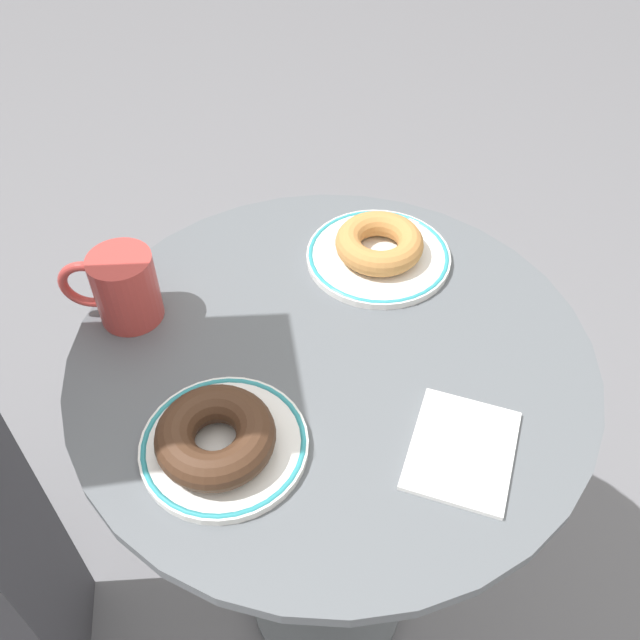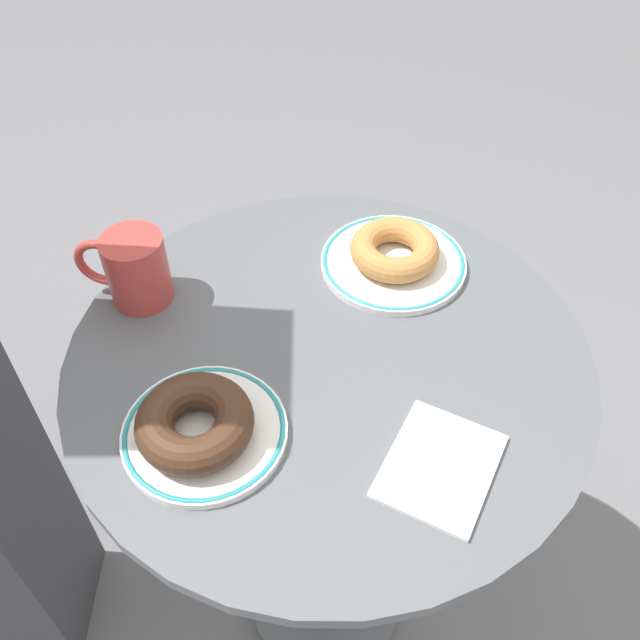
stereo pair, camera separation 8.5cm
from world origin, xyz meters
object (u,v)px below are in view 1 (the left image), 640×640
Objects in this scene: plate_right at (378,256)px; coffee_mug at (122,288)px; plate_left at (224,445)px; donut_old_fashioned at (379,243)px; cafe_table at (330,448)px; donut_chocolate at (215,436)px; paper_napkin at (462,450)px.

plate_right is 1.76× the size of coffee_mug.
donut_old_fashioned is at bearing 0.70° from plate_left.
coffee_mug is at bearing 107.84° from cafe_table.
coffee_mug reaches higher than plate_right.
plate_left is 0.25m from coffee_mug.
coffee_mug is at bearing 139.81° from plate_right.
donut_old_fashioned is 1.06× the size of coffee_mug.
donut_chocolate reaches higher than donut_old_fashioned.
plate_left reaches higher than paper_napkin.
coffee_mug reaches higher than cafe_table.
cafe_table is 6.29× the size of donut_old_fashioned.
plate_right is 0.32m from paper_napkin.
paper_napkin is at bearing -104.44° from cafe_table.
plate_left is 0.36m from plate_right.
donut_old_fashioned reaches higher than plate_left.
donut_chocolate is (-0.01, 0.00, 0.03)m from plate_left.
donut_chocolate is at bearing 122.18° from paper_napkin.
plate_left is at bearing 171.06° from cafe_table.
plate_left is at bearing -7.70° from donut_chocolate.
donut_chocolate is 0.94× the size of paper_napkin.
coffee_mug is (0.11, 0.23, 0.02)m from donut_chocolate.
donut_old_fashioned is 0.32m from paper_napkin.
donut_chocolate is at bearing 172.30° from plate_left.
plate_right is at bearing 0.70° from plate_left.
cafe_table is 5.61× the size of paper_napkin.
coffee_mug is at bearing 66.45° from plate_left.
plate_right reaches higher than paper_napkin.
paper_napkin is (0.13, -0.22, -0.00)m from plate_left.
donut_chocolate is at bearing -179.51° from plate_right.
donut_old_fashioned reaches higher than paper_napkin.
coffee_mug is at bearing 94.12° from paper_napkin.
plate_right is at bearing -40.19° from coffee_mug.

